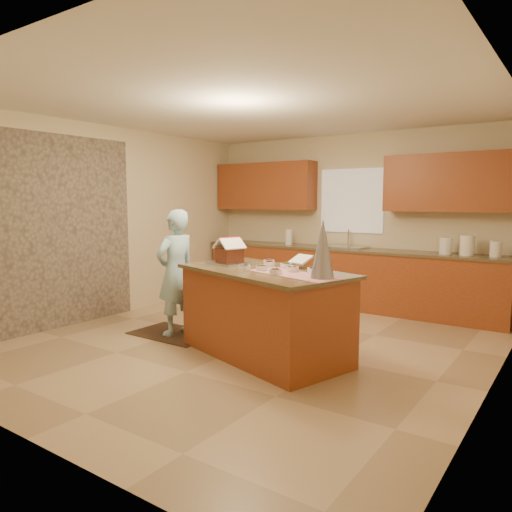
% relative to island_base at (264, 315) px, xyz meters
% --- Properties ---
extents(floor, '(5.50, 5.50, 0.00)m').
position_rel_island_base_xyz_m(floor, '(-0.35, 0.29, -0.45)').
color(floor, tan).
rests_on(floor, ground).
extents(ceiling, '(5.50, 5.50, 0.00)m').
position_rel_island_base_xyz_m(ceiling, '(-0.35, 0.29, 2.25)').
color(ceiling, silver).
rests_on(ceiling, floor).
extents(wall_back, '(5.50, 5.50, 0.00)m').
position_rel_island_base_xyz_m(wall_back, '(-0.35, 3.04, 0.90)').
color(wall_back, beige).
rests_on(wall_back, floor).
extents(wall_front, '(5.50, 5.50, 0.00)m').
position_rel_island_base_xyz_m(wall_front, '(-0.35, -2.46, 0.90)').
color(wall_front, beige).
rests_on(wall_front, floor).
extents(wall_left, '(5.50, 5.50, 0.00)m').
position_rel_island_base_xyz_m(wall_left, '(-2.85, 0.29, 0.90)').
color(wall_left, beige).
rests_on(wall_left, floor).
extents(wall_right, '(5.50, 5.50, 0.00)m').
position_rel_island_base_xyz_m(wall_right, '(2.15, 0.29, 0.90)').
color(wall_right, beige).
rests_on(wall_right, floor).
extents(stone_accent, '(0.00, 2.50, 2.50)m').
position_rel_island_base_xyz_m(stone_accent, '(-2.83, -0.51, 0.80)').
color(stone_accent, gray).
rests_on(stone_accent, wall_left).
extents(window_curtain, '(1.05, 0.03, 1.00)m').
position_rel_island_base_xyz_m(window_curtain, '(-0.35, 3.01, 1.20)').
color(window_curtain, white).
rests_on(window_curtain, wall_back).
extents(back_counter_base, '(4.80, 0.60, 0.88)m').
position_rel_island_base_xyz_m(back_counter_base, '(-0.35, 2.74, -0.01)').
color(back_counter_base, '#93431E').
rests_on(back_counter_base, floor).
extents(back_counter_top, '(4.85, 0.63, 0.04)m').
position_rel_island_base_xyz_m(back_counter_top, '(-0.35, 2.74, 0.45)').
color(back_counter_top, brown).
rests_on(back_counter_top, back_counter_base).
extents(upper_cabinet_left, '(1.85, 0.35, 0.80)m').
position_rel_island_base_xyz_m(upper_cabinet_left, '(-1.90, 2.86, 1.45)').
color(upper_cabinet_left, brown).
rests_on(upper_cabinet_left, wall_back).
extents(upper_cabinet_right, '(1.85, 0.35, 0.80)m').
position_rel_island_base_xyz_m(upper_cabinet_right, '(1.20, 2.86, 1.45)').
color(upper_cabinet_right, brown).
rests_on(upper_cabinet_right, wall_back).
extents(sink, '(0.70, 0.45, 0.12)m').
position_rel_island_base_xyz_m(sink, '(-0.35, 2.74, 0.44)').
color(sink, silver).
rests_on(sink, back_counter_top).
extents(faucet, '(0.03, 0.03, 0.28)m').
position_rel_island_base_xyz_m(faucet, '(-0.35, 2.92, 0.61)').
color(faucet, silver).
rests_on(faucet, back_counter_top).
extents(island_base, '(2.01, 1.40, 0.89)m').
position_rel_island_base_xyz_m(island_base, '(0.00, 0.00, 0.00)').
color(island_base, '#93431E').
rests_on(island_base, floor).
extents(island_top, '(2.12, 1.51, 0.04)m').
position_rel_island_base_xyz_m(island_top, '(0.00, 0.00, 0.47)').
color(island_top, brown).
rests_on(island_top, island_base).
extents(table_runner, '(1.08, 0.64, 0.01)m').
position_rel_island_base_xyz_m(table_runner, '(0.44, -0.13, 0.49)').
color(table_runner, '#AF0C1F').
rests_on(table_runner, island_top).
extents(baking_tray, '(0.55, 0.47, 0.03)m').
position_rel_island_base_xyz_m(baking_tray, '(-0.55, 0.11, 0.50)').
color(baking_tray, silver).
rests_on(baking_tray, island_top).
extents(cookbook, '(0.26, 0.23, 0.10)m').
position_rel_island_base_xyz_m(cookbook, '(0.26, 0.33, 0.58)').
color(cookbook, white).
rests_on(cookbook, island_top).
extents(tinsel_tree, '(0.28, 0.28, 0.56)m').
position_rel_island_base_xyz_m(tinsel_tree, '(0.77, -0.18, 0.77)').
color(tinsel_tree, silver).
rests_on(tinsel_tree, island_top).
extents(rug, '(1.04, 0.68, 0.01)m').
position_rel_island_base_xyz_m(rug, '(-1.38, 0.05, -0.44)').
color(rug, black).
rests_on(rug, floor).
extents(boy, '(0.43, 0.60, 1.54)m').
position_rel_island_base_xyz_m(boy, '(-1.33, 0.05, 0.33)').
color(boy, '#9CCBDE').
rests_on(boy, rug).
extents(canister_a, '(0.17, 0.17, 0.23)m').
position_rel_island_base_xyz_m(canister_a, '(1.18, 2.74, 0.59)').
color(canister_a, white).
rests_on(canister_a, back_counter_top).
extents(canister_b, '(0.19, 0.19, 0.27)m').
position_rel_island_base_xyz_m(canister_b, '(1.45, 2.74, 0.61)').
color(canister_b, white).
rests_on(canister_b, back_counter_top).
extents(canister_c, '(0.15, 0.15, 0.21)m').
position_rel_island_base_xyz_m(canister_c, '(1.80, 2.74, 0.58)').
color(canister_c, white).
rests_on(canister_c, back_counter_top).
extents(paper_towel, '(0.11, 0.11, 0.25)m').
position_rel_island_base_xyz_m(paper_towel, '(-1.34, 2.74, 0.60)').
color(paper_towel, white).
rests_on(paper_towel, back_counter_top).
extents(gingerbread_house, '(0.35, 0.35, 0.29)m').
position_rel_island_base_xyz_m(gingerbread_house, '(-0.55, 0.11, 0.62)').
color(gingerbread_house, '#582817').
rests_on(gingerbread_house, baking_tray).
extents(candy_bowls, '(0.83, 0.70, 0.06)m').
position_rel_island_base_xyz_m(candy_bowls, '(0.12, 0.04, 0.52)').
color(candy_bowls, red).
rests_on(candy_bowls, island_top).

